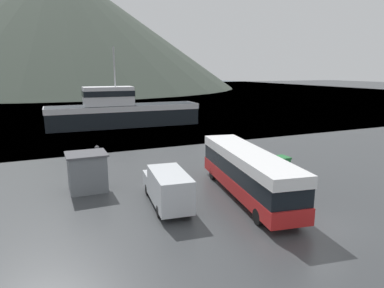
{
  "coord_description": "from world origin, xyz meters",
  "views": [
    {
      "loc": [
        -13.36,
        -12.8,
        8.19
      ],
      "look_at": [
        -1.99,
        13.22,
        2.0
      ],
      "focal_mm": 32.0,
      "sensor_mm": 36.0,
      "label": 1
    }
  ],
  "objects_px": {
    "storage_bin": "(280,165)",
    "dock_kiosk": "(87,172)",
    "tour_bus": "(247,171)",
    "fishing_boat": "(122,111)",
    "delivery_van": "(167,187)"
  },
  "relations": [
    {
      "from": "tour_bus",
      "to": "fishing_boat",
      "type": "bearing_deg",
      "value": 101.5
    },
    {
      "from": "delivery_van",
      "to": "storage_bin",
      "type": "distance_m",
      "value": 10.67
    },
    {
      "from": "delivery_van",
      "to": "fishing_boat",
      "type": "distance_m",
      "value": 31.53
    },
    {
      "from": "fishing_boat",
      "to": "storage_bin",
      "type": "relative_size",
      "value": 15.14
    },
    {
      "from": "fishing_boat",
      "to": "delivery_van",
      "type": "bearing_deg",
      "value": -5.69
    },
    {
      "from": "tour_bus",
      "to": "fishing_boat",
      "type": "xyz_separation_m",
      "value": [
        -1.25,
        31.94,
        0.52
      ]
    },
    {
      "from": "dock_kiosk",
      "to": "storage_bin",
      "type": "bearing_deg",
      "value": -9.19
    },
    {
      "from": "tour_bus",
      "to": "delivery_van",
      "type": "xyz_separation_m",
      "value": [
        -5.27,
        0.68,
        -0.53
      ]
    },
    {
      "from": "delivery_van",
      "to": "dock_kiosk",
      "type": "relative_size",
      "value": 2.3
    },
    {
      "from": "tour_bus",
      "to": "delivery_van",
      "type": "relative_size",
      "value": 1.89
    },
    {
      "from": "delivery_van",
      "to": "storage_bin",
      "type": "xyz_separation_m",
      "value": [
        10.38,
        2.43,
        -0.47
      ]
    },
    {
      "from": "fishing_boat",
      "to": "storage_bin",
      "type": "bearing_deg",
      "value": 14.07
    },
    {
      "from": "delivery_van",
      "to": "dock_kiosk",
      "type": "distance_m",
      "value": 6.32
    },
    {
      "from": "tour_bus",
      "to": "storage_bin",
      "type": "xyz_separation_m",
      "value": [
        5.11,
        3.11,
        -1.0
      ]
    },
    {
      "from": "storage_bin",
      "to": "dock_kiosk",
      "type": "bearing_deg",
      "value": 170.81
    }
  ]
}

